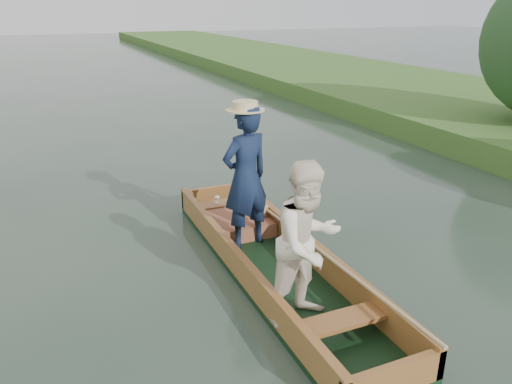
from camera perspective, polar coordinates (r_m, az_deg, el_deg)
name	(u,v)px	position (r m, az deg, el deg)	size (l,w,h in m)	color
ground	(274,274)	(6.70, 2.08, -9.30)	(120.00, 120.00, 0.00)	#283D30
trees_far	(171,43)	(13.82, -9.66, 16.43)	(22.08, 15.22, 4.40)	#47331E
punt	(274,228)	(6.23, 2.07, -4.08)	(1.22, 5.09, 2.14)	black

